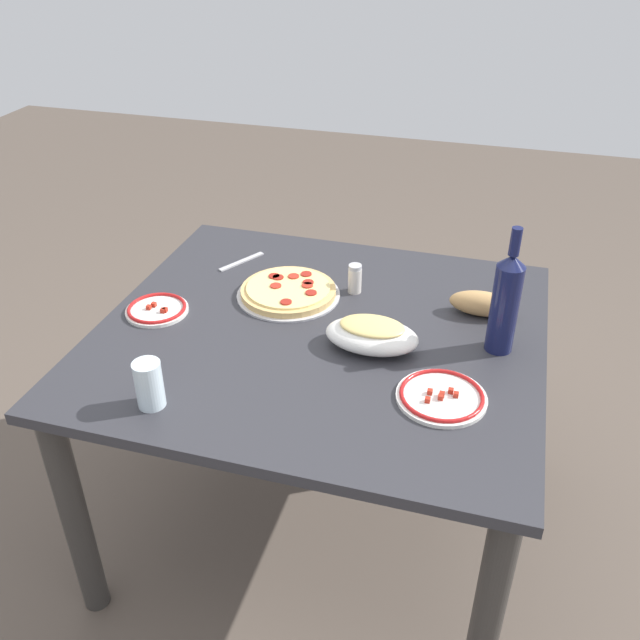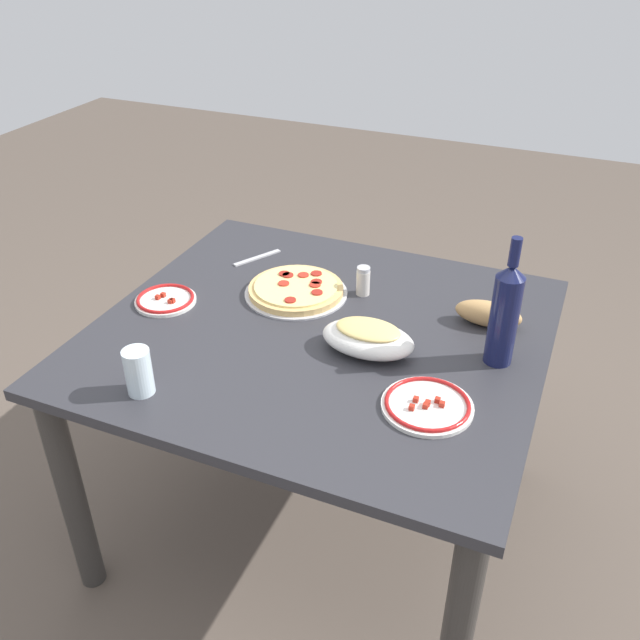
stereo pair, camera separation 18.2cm
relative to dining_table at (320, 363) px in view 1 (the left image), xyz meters
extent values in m
plane|color=brown|center=(0.00, 0.00, -0.61)|extent=(8.00, 8.00, 0.00)
cube|color=#2D2D33|center=(0.00, 0.00, 0.10)|extent=(1.17, 1.07, 0.03)
cylinder|color=#33302D|center=(-0.53, -0.47, -0.27)|extent=(0.07, 0.07, 0.70)
cylinder|color=#33302D|center=(0.53, -0.47, -0.27)|extent=(0.07, 0.07, 0.70)
cylinder|color=#33302D|center=(-0.53, 0.47, -0.27)|extent=(0.07, 0.07, 0.70)
cylinder|color=#33302D|center=(0.53, 0.47, -0.27)|extent=(0.07, 0.07, 0.70)
cylinder|color=#B7B7BC|center=(-0.14, 0.15, 0.12)|extent=(0.30, 0.30, 0.01)
cylinder|color=#DBB26B|center=(-0.14, 0.15, 0.13)|extent=(0.28, 0.28, 0.02)
cylinder|color=#EFD684|center=(-0.14, 0.15, 0.14)|extent=(0.24, 0.24, 0.01)
cylinder|color=maroon|center=(-0.09, 0.18, 0.14)|extent=(0.03, 0.03, 0.00)
cylinder|color=maroon|center=(-0.20, 0.19, 0.14)|extent=(0.03, 0.03, 0.00)
cylinder|color=maroon|center=(-0.11, 0.23, 0.14)|extent=(0.03, 0.03, 0.00)
cylinder|color=maroon|center=(-0.18, 0.19, 0.14)|extent=(0.03, 0.03, 0.00)
cylinder|color=maroon|center=(-0.12, 0.06, 0.14)|extent=(0.03, 0.03, 0.00)
cylinder|color=maroon|center=(-0.06, 0.13, 0.14)|extent=(0.03, 0.03, 0.00)
cylinder|color=#B22D1E|center=(-0.09, 0.17, 0.14)|extent=(0.03, 0.03, 0.00)
cylinder|color=#B22D1E|center=(-0.14, 0.21, 0.14)|extent=(0.03, 0.03, 0.00)
cylinder|color=#B22D1E|center=(-0.17, 0.14, 0.14)|extent=(0.03, 0.03, 0.00)
ellipsoid|color=white|center=(0.15, -0.04, 0.15)|extent=(0.24, 0.15, 0.07)
ellipsoid|color=#AD2819|center=(0.15, -0.04, 0.16)|extent=(0.20, 0.12, 0.03)
ellipsoid|color=#EACC75|center=(0.15, -0.04, 0.18)|extent=(0.17, 0.10, 0.02)
cylinder|color=#141942|center=(0.46, 0.04, 0.23)|extent=(0.07, 0.07, 0.24)
cone|color=#141942|center=(0.46, 0.04, 0.36)|extent=(0.07, 0.07, 0.03)
cylinder|color=#141942|center=(0.46, 0.04, 0.41)|extent=(0.03, 0.03, 0.07)
cylinder|color=silver|center=(-0.28, -0.41, 0.17)|extent=(0.06, 0.06, 0.12)
cylinder|color=white|center=(-0.46, -0.04, 0.12)|extent=(0.17, 0.17, 0.01)
torus|color=red|center=(-0.46, -0.04, 0.13)|extent=(0.16, 0.16, 0.01)
cube|color=#AD2819|center=(-0.44, -0.05, 0.13)|extent=(0.01, 0.01, 0.01)
cube|color=#AD2819|center=(-0.47, -0.03, 0.13)|extent=(0.01, 0.01, 0.01)
cube|color=#AD2819|center=(-0.43, -0.05, 0.13)|extent=(0.01, 0.01, 0.01)
cube|color=#AD2819|center=(-0.48, -0.05, 0.13)|extent=(0.01, 0.01, 0.01)
cylinder|color=white|center=(0.35, -0.21, 0.12)|extent=(0.21, 0.21, 0.01)
torus|color=red|center=(0.35, -0.21, 0.13)|extent=(0.20, 0.20, 0.01)
cube|color=#AD2819|center=(0.32, -0.24, 0.13)|extent=(0.01, 0.01, 0.01)
cube|color=#AD2819|center=(0.35, -0.21, 0.13)|extent=(0.01, 0.01, 0.01)
cube|color=#AD2819|center=(0.37, -0.19, 0.13)|extent=(0.01, 0.01, 0.01)
cube|color=#AD2819|center=(0.35, -0.22, 0.13)|extent=(0.01, 0.01, 0.01)
cube|color=#AD2819|center=(0.38, -0.20, 0.13)|extent=(0.01, 0.01, 0.01)
cube|color=#AD2819|center=(0.32, -0.21, 0.13)|extent=(0.01, 0.01, 0.01)
ellipsoid|color=tan|center=(0.41, 0.20, 0.15)|extent=(0.18, 0.07, 0.07)
cylinder|color=silver|center=(0.04, 0.22, 0.15)|extent=(0.04, 0.04, 0.07)
cylinder|color=#B7B7BC|center=(0.04, 0.22, 0.19)|extent=(0.04, 0.04, 0.01)
cube|color=#B7B7BC|center=(-0.35, 0.30, 0.11)|extent=(0.10, 0.16, 0.00)
camera|label=1|loc=(0.43, -1.48, 1.11)|focal=38.54mm
camera|label=2|loc=(0.60, -1.42, 1.11)|focal=38.54mm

